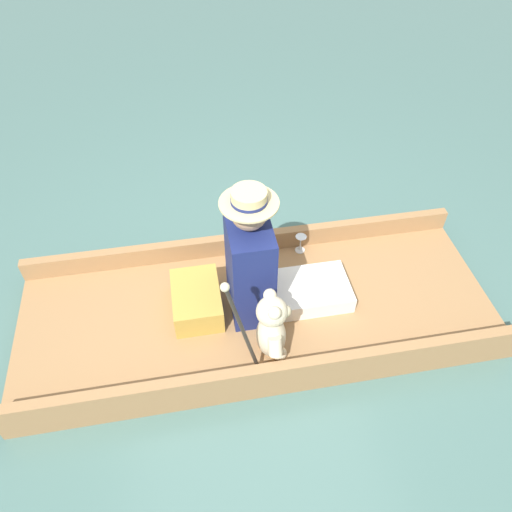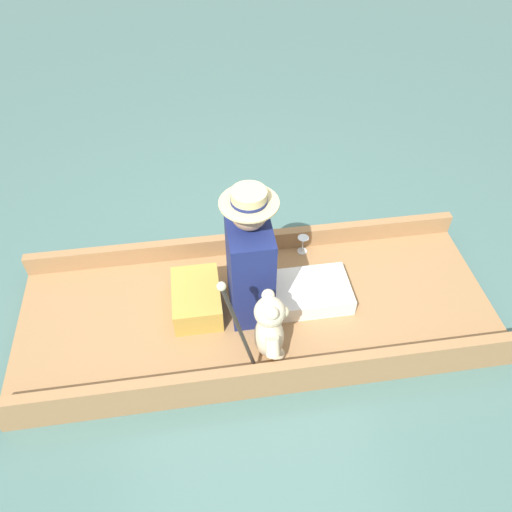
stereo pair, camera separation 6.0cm
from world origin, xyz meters
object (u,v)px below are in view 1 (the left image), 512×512
at_px(wine_glass, 301,240).
at_px(teddy_bear, 272,328).
at_px(walking_cane, 240,324).
at_px(seated_person, 263,267).

bearing_deg(wine_glass, teddy_bear, -24.99).
bearing_deg(wine_glass, walking_cane, -31.58).
relative_size(teddy_bear, wine_glass, 3.53).
xyz_separation_m(teddy_bear, walking_cane, (0.12, -0.18, 0.24)).
height_order(teddy_bear, walking_cane, walking_cane).
distance_m(seated_person, wine_glass, 0.57).
distance_m(teddy_bear, wine_glass, 0.83).
xyz_separation_m(seated_person, walking_cane, (0.46, -0.20, 0.12)).
bearing_deg(teddy_bear, wine_glass, 155.01).
relative_size(wine_glass, walking_cane, 0.17).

